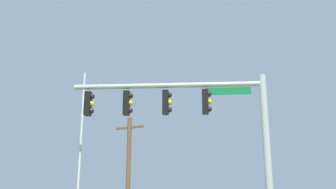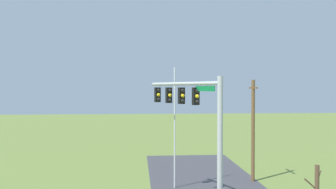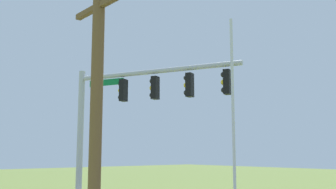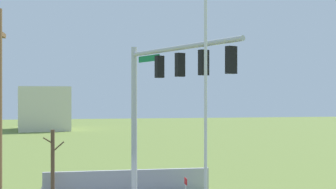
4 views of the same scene
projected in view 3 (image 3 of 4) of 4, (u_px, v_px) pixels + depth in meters
The scene contains 3 objects.
signal_mast at pixel (125, 114), 16.96m from camera, with size 7.10×3.26×7.55m.
flagpole at pixel (234, 142), 12.98m from camera, with size 0.10×0.10×8.38m, color silver.
utility_pole at pixel (95, 148), 8.05m from camera, with size 1.90×0.26×7.54m.
Camera 3 is at (-13.94, 7.74, 3.84)m, focal length 42.33 mm.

